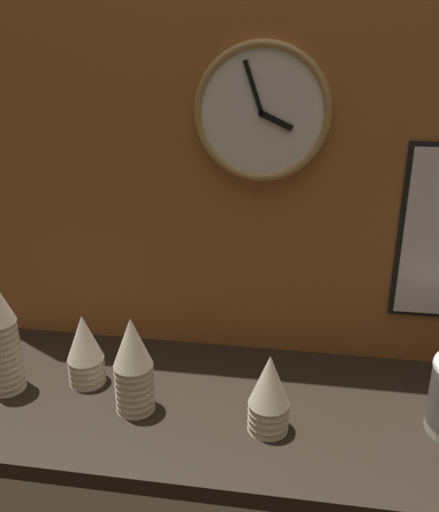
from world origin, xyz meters
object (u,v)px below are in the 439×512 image
at_px(cup_stack_center_right, 269,393).
at_px(cup_stack_left, 85,349).
at_px(cup_stack_center_left, 133,365).
at_px(wall_clock, 262,113).

distance_m(cup_stack_center_right, cup_stack_left, 0.48).
height_order(cup_stack_center_left, cup_stack_center_right, cup_stack_center_left).
relative_size(cup_stack_center_right, cup_stack_left, 1.00).
relative_size(cup_stack_center_left, cup_stack_left, 1.27).
xyz_separation_m(cup_stack_center_right, wall_clock, (-0.06, 0.32, 0.55)).
relative_size(cup_stack_center_left, wall_clock, 0.72).
distance_m(cup_stack_center_left, cup_stack_left, 0.18).
height_order(cup_stack_center_left, wall_clock, wall_clock).
bearing_deg(cup_stack_center_left, cup_stack_left, 150.82).
bearing_deg(wall_clock, cup_stack_center_left, -130.32).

